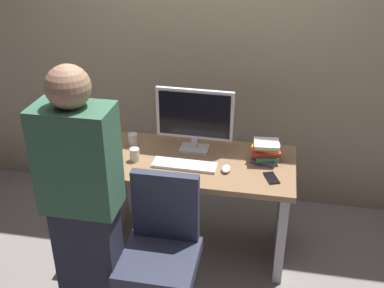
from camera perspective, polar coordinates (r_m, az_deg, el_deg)
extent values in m
plane|color=gray|center=(3.62, 0.15, -12.09)|extent=(9.00, 9.00, 0.00)
cube|color=tan|center=(3.65, 2.54, 14.74)|extent=(6.40, 0.10, 3.00)
cube|color=#93704C|center=(3.21, 0.17, -2.28)|extent=(1.38, 0.68, 0.04)
cube|color=#B2B2B7|center=(3.56, -9.94, -6.41)|extent=(0.06, 0.60, 0.69)
cube|color=#B2B2B7|center=(3.37, 10.88, -8.64)|extent=(0.06, 0.60, 0.69)
cube|color=#33384C|center=(2.78, -4.05, -14.13)|extent=(0.44, 0.44, 0.08)
cube|color=#33384C|center=(2.77, -3.24, -7.53)|extent=(0.40, 0.06, 0.44)
cube|color=#262838|center=(2.86, -12.16, -14.41)|extent=(0.34, 0.20, 0.85)
cube|color=#38664C|center=(2.45, -13.79, -1.81)|extent=(0.40, 0.24, 0.58)
sphere|color=#A57A5B|center=(2.29, -14.87, 6.71)|extent=(0.22, 0.22, 0.22)
cube|color=silver|center=(3.33, 0.31, -0.54)|extent=(0.20, 0.15, 0.02)
cube|color=silver|center=(3.31, 0.32, 0.19)|extent=(0.04, 0.03, 0.08)
cube|color=silver|center=(3.22, 0.33, 3.67)|extent=(0.54, 0.04, 0.36)
cube|color=black|center=(3.20, 0.28, 3.55)|extent=(0.50, 0.02, 0.32)
cube|color=white|center=(3.12, -0.92, -2.58)|extent=(0.43, 0.14, 0.02)
ellipsoid|color=white|center=(3.08, 4.16, -3.03)|extent=(0.06, 0.10, 0.03)
cylinder|color=white|center=(3.20, -7.00, -1.30)|extent=(0.06, 0.06, 0.09)
cylinder|color=silver|center=(3.40, -7.21, 0.53)|extent=(0.07, 0.07, 0.09)
cube|color=#594C72|center=(3.23, 8.91, -1.82)|extent=(0.20, 0.19, 0.03)
cube|color=#338C59|center=(3.21, 9.01, -1.38)|extent=(0.19, 0.19, 0.03)
cube|color=red|center=(3.20, 8.92, -0.90)|extent=(0.22, 0.16, 0.03)
cube|color=gold|center=(3.18, 9.02, -0.36)|extent=(0.19, 0.14, 0.03)
cube|color=white|center=(3.16, 9.09, 0.05)|extent=(0.18, 0.17, 0.02)
cube|color=black|center=(3.04, 9.66, -4.11)|extent=(0.12, 0.16, 0.01)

